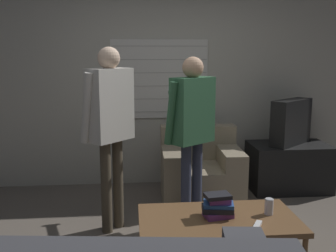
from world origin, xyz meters
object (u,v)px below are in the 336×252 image
object	(u,v)px
coffee_table	(218,222)
soda_can	(269,207)
book_stack	(218,206)
spare_remote	(258,225)
person_left_standing	(109,116)
person_right_standing	(191,120)
tv	(291,122)
armchair_beige	(200,172)

from	to	relation	value
coffee_table	soda_can	distance (m)	0.41
book_stack	spare_remote	world-z (taller)	book_stack
person_left_standing	spare_remote	xyz separation A→B (m)	(1.08, -1.05, -0.63)
person_left_standing	person_right_standing	distance (m)	0.77
tv	person_right_standing	world-z (taller)	person_right_standing
coffee_table	person_left_standing	size ratio (longest dim) A/B	0.69
book_stack	person_right_standing	bearing A→B (deg)	94.63
soda_can	coffee_table	bearing A→B (deg)	-176.90
armchair_beige	tv	xyz separation A→B (m)	(1.15, 0.23, 0.52)
soda_can	person_left_standing	bearing A→B (deg)	145.89
coffee_table	person_right_standing	xyz separation A→B (m)	(-0.07, 0.91, 0.62)
armchair_beige	tv	size ratio (longest dim) A/B	1.45
coffee_table	tv	bearing A→B (deg)	54.38
coffee_table	spare_remote	size ratio (longest dim) A/B	9.04
spare_remote	person_left_standing	bearing A→B (deg)	166.15
tv	soda_can	distance (m)	2.01
book_stack	spare_remote	distance (m)	0.33
person_right_standing	book_stack	bearing A→B (deg)	-121.76
tv	person_right_standing	size ratio (longest dim) A/B	0.38
book_stack	spare_remote	xyz separation A→B (m)	(0.24, -0.20, -0.07)
armchair_beige	tv	bearing A→B (deg)	-166.65
book_stack	soda_can	bearing A→B (deg)	0.56
armchair_beige	book_stack	distance (m)	1.56
person_left_standing	coffee_table	bearing A→B (deg)	-92.59
tv	book_stack	xyz separation A→B (m)	(-1.28, -1.77, -0.31)
person_right_standing	book_stack	size ratio (longest dim) A/B	6.46
book_stack	armchair_beige	bearing A→B (deg)	84.85
tv	soda_can	size ratio (longest dim) A/B	4.97
armchair_beige	spare_remote	distance (m)	1.75
spare_remote	soda_can	bearing A→B (deg)	83.37
coffee_table	spare_remote	distance (m)	0.31
person_left_standing	book_stack	bearing A→B (deg)	-92.02
book_stack	soda_can	world-z (taller)	book_stack
tv	spare_remote	world-z (taller)	tv
armchair_beige	person_right_standing	xyz separation A→B (m)	(-0.21, -0.64, 0.71)
coffee_table	person_right_standing	world-z (taller)	person_right_standing
coffee_table	spare_remote	xyz separation A→B (m)	(0.24, -0.19, 0.05)
spare_remote	person_right_standing	bearing A→B (deg)	136.13
person_left_standing	person_right_standing	size ratio (longest dim) A/B	1.05
tv	book_stack	bearing A→B (deg)	14.61
armchair_beige	coffee_table	world-z (taller)	armchair_beige
person_right_standing	spare_remote	xyz separation A→B (m)	(0.31, -1.10, -0.57)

